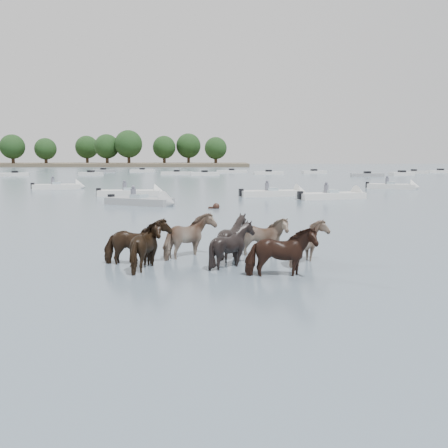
{
  "coord_description": "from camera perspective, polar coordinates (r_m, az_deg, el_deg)",
  "views": [
    {
      "loc": [
        2.73,
        -13.51,
        3.29
      ],
      "look_at": [
        2.68,
        2.31,
        1.1
      ],
      "focal_mm": 39.34,
      "sensor_mm": 36.0,
      "label": 1
    }
  ],
  "objects": [
    {
      "name": "motorboat_b",
      "position": [
        33.53,
        -8.75,
        2.56
      ],
      "size": [
        5.33,
        3.54,
        1.92
      ],
      "rotation": [
        0.0,
        0.0,
        -0.42
      ],
      "color": "gray",
      "rests_on": "ground"
    },
    {
      "name": "pony_herd",
      "position": [
        15.08,
        -0.4,
        -2.45
      ],
      "size": [
        7.15,
        4.09,
        1.64
      ],
      "color": "black",
      "rests_on": "ground"
    },
    {
      "name": "motorboat_d",
      "position": [
        39.47,
        13.33,
        3.22
      ],
      "size": [
        5.98,
        3.3,
        1.92
      ],
      "rotation": [
        0.0,
        0.0,
        0.31
      ],
      "color": "silver",
      "rests_on": "ground"
    },
    {
      "name": "motorboat_c",
      "position": [
        41.15,
        6.62,
        3.57
      ],
      "size": [
        5.95,
        2.79,
        1.92
      ],
      "rotation": [
        0.0,
        0.0,
        0.22
      ],
      "color": "silver",
      "rests_on": "ground"
    },
    {
      "name": "shoreline",
      "position": [
        178.98,
        -23.96,
        6.33
      ],
      "size": [
        160.0,
        30.0,
        1.0
      ],
      "primitive_type": "cube",
      "color": "#4C4233",
      "rests_on": "ground"
    },
    {
      "name": "treeline",
      "position": [
        176.56,
        -22.3,
        8.25
      ],
      "size": [
        144.69,
        23.15,
        11.58
      ],
      "color": "#382619",
      "rests_on": "ground"
    },
    {
      "name": "swimming_pony",
      "position": [
        31.12,
        -1.0,
        2.01
      ],
      "size": [
        0.72,
        0.44,
        0.44
      ],
      "color": "black",
      "rests_on": "ground"
    },
    {
      "name": "motorboat_f",
      "position": [
        52.52,
        -18.02,
        4.16
      ],
      "size": [
        5.33,
        2.79,
        1.92
      ],
      "rotation": [
        0.0,
        0.0,
        0.25
      ],
      "color": "silver",
      "rests_on": "ground"
    },
    {
      "name": "motorboat_e",
      "position": [
        53.05,
        19.62,
        4.13
      ],
      "size": [
        5.31,
        3.21,
        1.92
      ],
      "rotation": [
        0.0,
        0.0,
        -0.34
      ],
      "color": "silver",
      "rests_on": "ground"
    },
    {
      "name": "ground",
      "position": [
        14.17,
        -10.99,
        -5.69
      ],
      "size": [
        400.0,
        400.0,
        0.0
      ],
      "primitive_type": "plane",
      "color": "#4C5F6D",
      "rests_on": "ground"
    },
    {
      "name": "distant_flotilla",
      "position": [
        90.71,
        -0.88,
        5.98
      ],
      "size": [
        107.78,
        24.01,
        0.93
      ],
      "color": "gray",
      "rests_on": "ground"
    },
    {
      "name": "motorboat_a",
      "position": [
        41.74,
        -9.86,
        3.56
      ],
      "size": [
        5.77,
        1.82,
        1.92
      ],
      "rotation": [
        0.0,
        0.0,
        0.04
      ],
      "color": "silver",
      "rests_on": "ground"
    }
  ]
}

